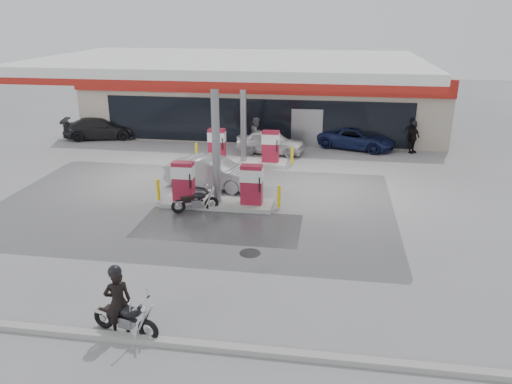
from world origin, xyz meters
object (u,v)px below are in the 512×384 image
at_px(hatchback_silver, 212,172).
at_px(biker_walking, 413,138).
at_px(pump_island_near, 217,189).
at_px(attendant, 257,134).
at_px(main_motorcycle, 126,319).
at_px(parked_car_left, 101,128).
at_px(parked_motorcycle, 196,202).
at_px(sedan_white, 271,142).
at_px(parked_car_right, 357,138).
at_px(biker_main, 118,302).
at_px(pump_island_far, 244,150).

bearing_deg(hatchback_silver, biker_walking, -42.42).
relative_size(pump_island_near, attendant, 2.74).
height_order(main_motorcycle, parked_car_left, parked_car_left).
relative_size(parked_motorcycle, sedan_white, 0.47).
height_order(sedan_white, parked_car_right, sedan_white).
distance_m(biker_main, parked_car_right, 19.73).
xyz_separation_m(attendant, parked_car_right, (5.61, 1.20, -0.33)).
bearing_deg(biker_walking, attendant, 142.99).
relative_size(biker_main, sedan_white, 0.46).
xyz_separation_m(pump_island_far, biker_main, (-0.44, -14.70, 0.16)).
relative_size(sedan_white, parked_car_left, 0.84).
bearing_deg(attendant, main_motorcycle, -168.36).
height_order(main_motorcycle, parked_motorcycle, parked_motorcycle).
relative_size(pump_island_far, main_motorcycle, 2.78).
relative_size(sedan_white, hatchback_silver, 0.90).
distance_m(parked_motorcycle, parked_car_left, 14.02).
distance_m(pump_island_near, pump_island_far, 6.00).
distance_m(pump_island_far, biker_main, 14.70).
height_order(biker_main, parked_car_left, biker_main).
xyz_separation_m(main_motorcycle, attendant, (0.51, 17.54, 0.51)).
relative_size(main_motorcycle, sedan_white, 0.49).
bearing_deg(biker_walking, parked_motorcycle, -174.63).
height_order(biker_main, attendant, attendant).
bearing_deg(attendant, parked_car_left, 96.40).
height_order(hatchback_silver, parked_car_right, hatchback_silver).
relative_size(biker_main, hatchback_silver, 0.42).
bearing_deg(biker_main, parked_car_right, -139.24).
bearing_deg(biker_walking, pump_island_far, 159.84).
bearing_deg(hatchback_silver, main_motorcycle, -167.00).
height_order(pump_island_near, parked_motorcycle, pump_island_near).
height_order(attendant, biker_walking, attendant).
xyz_separation_m(pump_island_near, sedan_white, (1.13, 8.20, -0.07)).
distance_m(parked_car_left, biker_walking, 18.56).
bearing_deg(parked_motorcycle, parked_car_left, 106.47).
height_order(parked_car_left, biker_walking, biker_walking).
bearing_deg(pump_island_far, parked_car_left, 157.51).
bearing_deg(sedan_white, biker_main, -177.89).
distance_m(sedan_white, biker_walking, 7.88).
distance_m(pump_island_near, sedan_white, 8.28).
bearing_deg(parked_car_left, pump_island_near, -151.94).
bearing_deg(biker_main, attendant, -122.87).
bearing_deg(pump_island_near, attendant, 88.36).
bearing_deg(biker_walking, hatchback_silver, 175.52).
bearing_deg(biker_main, hatchback_silver, -119.03).
distance_m(sedan_white, attendant, 1.10).
relative_size(pump_island_near, biker_walking, 2.99).
height_order(pump_island_near, sedan_white, pump_island_near).
bearing_deg(parked_motorcycle, parked_car_right, 35.42).
relative_size(main_motorcycle, attendant, 0.99).
xyz_separation_m(parked_motorcycle, parked_car_right, (6.56, 10.78, 0.18)).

